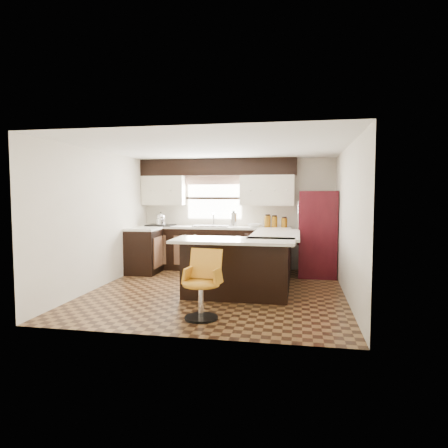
% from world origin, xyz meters
% --- Properties ---
extents(floor, '(4.40, 4.40, 0.00)m').
position_xyz_m(floor, '(0.00, 0.00, 0.00)').
color(floor, '#49301A').
rests_on(floor, ground).
extents(ceiling, '(4.40, 4.40, 0.00)m').
position_xyz_m(ceiling, '(0.00, 0.00, 2.40)').
color(ceiling, silver).
rests_on(ceiling, wall_back).
extents(wall_back, '(4.40, 0.00, 4.40)m').
position_xyz_m(wall_back, '(0.00, 2.20, 1.20)').
color(wall_back, beige).
rests_on(wall_back, floor).
extents(wall_front, '(4.40, 0.00, 4.40)m').
position_xyz_m(wall_front, '(0.00, -2.20, 1.20)').
color(wall_front, beige).
rests_on(wall_front, floor).
extents(wall_left, '(0.00, 4.40, 4.40)m').
position_xyz_m(wall_left, '(-2.10, 0.00, 1.20)').
color(wall_left, beige).
rests_on(wall_left, floor).
extents(wall_right, '(0.00, 4.40, 4.40)m').
position_xyz_m(wall_right, '(2.10, 0.00, 1.20)').
color(wall_right, beige).
rests_on(wall_right, floor).
extents(base_cab_back, '(3.30, 0.60, 0.90)m').
position_xyz_m(base_cab_back, '(-0.45, 1.90, 0.45)').
color(base_cab_back, black).
rests_on(base_cab_back, floor).
extents(base_cab_left, '(0.60, 0.70, 0.90)m').
position_xyz_m(base_cab_left, '(-1.80, 1.25, 0.45)').
color(base_cab_left, black).
rests_on(base_cab_left, floor).
extents(counter_back, '(3.30, 0.60, 0.04)m').
position_xyz_m(counter_back, '(-0.45, 1.90, 0.92)').
color(counter_back, silver).
rests_on(counter_back, base_cab_back).
extents(counter_left, '(0.60, 0.70, 0.04)m').
position_xyz_m(counter_left, '(-1.80, 1.25, 0.92)').
color(counter_left, silver).
rests_on(counter_left, base_cab_left).
extents(soffit, '(3.40, 0.35, 0.36)m').
position_xyz_m(soffit, '(-0.40, 2.03, 2.22)').
color(soffit, black).
rests_on(soffit, wall_back).
extents(upper_cab_left, '(0.94, 0.35, 0.64)m').
position_xyz_m(upper_cab_left, '(-1.62, 2.03, 1.72)').
color(upper_cab_left, beige).
rests_on(upper_cab_left, wall_back).
extents(upper_cab_right, '(1.14, 0.35, 0.64)m').
position_xyz_m(upper_cab_right, '(0.68, 2.03, 1.72)').
color(upper_cab_right, beige).
rests_on(upper_cab_right, wall_back).
extents(window_pane, '(1.20, 0.02, 0.90)m').
position_xyz_m(window_pane, '(-0.50, 2.18, 1.55)').
color(window_pane, white).
rests_on(window_pane, wall_back).
extents(valance, '(1.30, 0.06, 0.18)m').
position_xyz_m(valance, '(-0.50, 2.14, 1.94)').
color(valance, '#D19B93').
rests_on(valance, wall_back).
extents(sink, '(0.75, 0.45, 0.03)m').
position_xyz_m(sink, '(-0.50, 1.88, 0.96)').
color(sink, '#B2B2B7').
rests_on(sink, counter_back).
extents(dishwasher, '(0.58, 0.03, 0.78)m').
position_xyz_m(dishwasher, '(0.55, 1.61, 0.43)').
color(dishwasher, black).
rests_on(dishwasher, floor).
extents(cooktop, '(0.58, 0.50, 0.02)m').
position_xyz_m(cooktop, '(-1.65, 1.88, 0.96)').
color(cooktop, black).
rests_on(cooktop, counter_back).
extents(peninsula_long, '(0.60, 1.95, 0.90)m').
position_xyz_m(peninsula_long, '(0.90, 0.62, 0.45)').
color(peninsula_long, black).
rests_on(peninsula_long, floor).
extents(peninsula_return, '(1.65, 0.60, 0.90)m').
position_xyz_m(peninsula_return, '(0.38, -0.35, 0.45)').
color(peninsula_return, black).
rests_on(peninsula_return, floor).
extents(counter_pen_long, '(0.84, 1.95, 0.04)m').
position_xyz_m(counter_pen_long, '(0.95, 0.62, 0.92)').
color(counter_pen_long, silver).
rests_on(counter_pen_long, peninsula_long).
extents(counter_pen_return, '(1.89, 0.84, 0.04)m').
position_xyz_m(counter_pen_return, '(0.35, -0.44, 0.92)').
color(counter_pen_return, silver).
rests_on(counter_pen_return, peninsula_return).
extents(refrigerator, '(0.73, 0.70, 1.70)m').
position_xyz_m(refrigerator, '(1.72, 1.60, 0.85)').
color(refrigerator, '#3C0A11').
rests_on(refrigerator, floor).
extents(bar_chair, '(0.54, 0.54, 0.91)m').
position_xyz_m(bar_chair, '(0.10, -1.50, 0.45)').
color(bar_chair, orange).
rests_on(bar_chair, floor).
extents(kettle, '(0.21, 0.21, 0.28)m').
position_xyz_m(kettle, '(-1.65, 1.88, 1.11)').
color(kettle, silver).
rests_on(kettle, cooktop).
extents(percolator, '(0.14, 0.14, 0.30)m').
position_xyz_m(percolator, '(-0.02, 1.90, 1.10)').
color(percolator, silver).
rests_on(percolator, counter_back).
extents(mixing_bowl, '(0.36, 0.36, 0.07)m').
position_xyz_m(mixing_bowl, '(0.43, 1.90, 0.98)').
color(mixing_bowl, white).
rests_on(mixing_bowl, counter_back).
extents(canister_large, '(0.14, 0.14, 0.24)m').
position_xyz_m(canister_large, '(0.70, 1.92, 1.07)').
color(canister_large, '#84530E').
rests_on(canister_large, counter_back).
extents(canister_med, '(0.12, 0.12, 0.22)m').
position_xyz_m(canister_med, '(0.85, 1.92, 1.06)').
color(canister_med, '#84530E').
rests_on(canister_med, counter_back).
extents(canister_small, '(0.13, 0.13, 0.19)m').
position_xyz_m(canister_small, '(1.05, 1.92, 1.04)').
color(canister_small, '#84530E').
rests_on(canister_small, counter_back).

